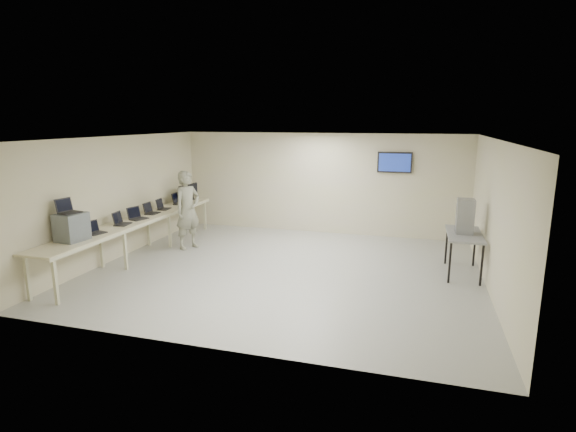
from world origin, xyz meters
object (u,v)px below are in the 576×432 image
(side_table, at_px, (464,237))
(soldier, at_px, (188,210))
(equipment_box, at_px, (72,227))
(workbench, at_px, (137,222))

(side_table, bearing_deg, soldier, 178.64)
(soldier, distance_m, side_table, 6.41)
(soldier, xyz_separation_m, side_table, (6.40, -0.15, -0.17))
(equipment_box, relative_size, side_table, 0.36)
(equipment_box, height_order, side_table, equipment_box)
(soldier, bearing_deg, workbench, 165.29)
(workbench, height_order, equipment_box, equipment_box)
(soldier, height_order, side_table, soldier)
(soldier, bearing_deg, side_table, -67.05)
(workbench, relative_size, soldier, 3.09)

